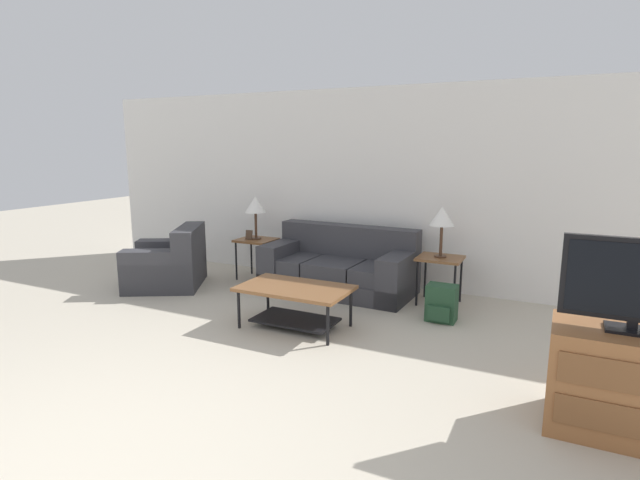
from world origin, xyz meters
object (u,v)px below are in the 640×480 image
Objects in this scene: couch at (339,268)px; table_lamp_left at (255,206)px; tv_console at (625,383)px; television at (637,283)px; armchair at (169,265)px; coffee_table at (295,297)px; table_lamp_right at (442,217)px; side_table_left at (256,244)px; backpack at (441,304)px; side_table_right at (440,262)px.

table_lamp_left is (-1.28, 0.02, 0.74)m from couch.
tv_console is 1.05× the size of television.
couch reaches higher than armchair.
armchair reaches higher than coffee_table.
television is (1.70, -2.19, -0.02)m from table_lamp_right.
armchair is 1.40m from table_lamp_left.
television is at bearing -27.13° from side_table_left.
couch is 1.72× the size of coffee_table.
tv_console is at bearing -46.23° from backpack.
armchair is 2.26× the size of side_table_right.
table_lamp_right is 1.50× the size of backpack.
couch is at bearing -178.90° from table_lamp_right.
couch reaches higher than tv_console.
side_table_left is 0.66× the size of television.
armchair is 3.59m from table_lamp_right.
coffee_table is 1.24× the size of tv_console.
backpack is at bearing -74.37° from table_lamp_right.
couch is 1.55m from backpack.
armchair is 1.21m from side_table_left.
table_lamp_left is at bearing 180.00° from table_lamp_right.
table_lamp_left is at bearing 152.86° from tv_console.
table_lamp_right reaches higher than armchair.
table_lamp_right reaches higher than tv_console.
coffee_table reaches higher than backpack.
side_table_right is at bearing -0.00° from table_lamp_left.
armchair is 1.41× the size of tv_console.
table_lamp_left is at bearing 134.52° from coffee_table.
table_lamp_right is at bearing 1.10° from couch.
table_lamp_right is (-0.00, 0.00, 0.53)m from side_table_right.
tv_console is (5.12, -1.36, 0.07)m from armchair.
television is (2.98, -2.16, 0.72)m from couch.
backpack is at bearing 3.93° from armchair.
television is at bearing -35.94° from couch.
table_lamp_left is at bearing 152.87° from television.
couch is 1.30m from side_table_right.
tv_console is at bearing -52.13° from table_lamp_right.
table_lamp_left is (-1.42, 1.44, 0.71)m from coffee_table.
side_table_left reaches higher than coffee_table.
couch reaches higher than backpack.
side_table_left is (-1.42, 1.44, 0.18)m from coffee_table.
armchair is at bearing 165.13° from television.
coffee_table is 1.31× the size of television.
side_table_right is 0.53m from table_lamp_right.
table_lamp_left is 2.57m from table_lamp_right.
television reaches higher than backpack.
table_lamp_right is (1.28, 0.02, 0.74)m from couch.
coffee_table is (0.13, -1.41, 0.03)m from couch.
couch is 4.90× the size of backpack.
table_lamp_left reaches higher than couch.
coffee_table is 1.90× the size of table_lamp_right.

